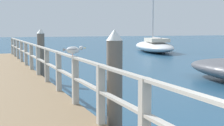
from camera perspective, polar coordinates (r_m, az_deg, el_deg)
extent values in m
cube|color=#B2ADA3|center=(4.33, 5.24, -8.84)|extent=(0.12, 0.12, 0.99)
cube|color=#B2ADA3|center=(5.81, -1.82, -5.07)|extent=(0.12, 0.12, 0.99)
cube|color=#B2ADA3|center=(7.35, -5.93, -2.82)|extent=(0.12, 0.12, 0.99)
cube|color=#B2ADA3|center=(8.93, -8.59, -1.34)|extent=(0.12, 0.12, 0.99)
cube|color=#B2ADA3|center=(10.52, -10.45, -0.31)|extent=(0.12, 0.12, 0.99)
cube|color=#B2ADA3|center=(12.13, -11.81, 0.45)|extent=(0.12, 0.12, 0.99)
cube|color=#B2ADA3|center=(13.74, -12.86, 1.03)|extent=(0.12, 0.12, 0.99)
cube|color=#B2ADA3|center=(15.35, -13.69, 1.49)|extent=(0.12, 0.12, 0.99)
cube|color=#B2ADA3|center=(16.97, -14.36, 1.86)|extent=(0.12, 0.12, 0.99)
cube|color=#B2ADA3|center=(18.59, -14.91, 2.17)|extent=(0.12, 0.12, 0.99)
cube|color=#B2ADA3|center=(20.22, -15.37, 2.42)|extent=(0.12, 0.12, 0.99)
cube|color=#B2ADA3|center=(21.84, -15.77, 2.64)|extent=(0.12, 0.12, 0.99)
cube|color=#B2ADA3|center=(12.09, -11.86, 2.68)|extent=(0.10, 19.60, 0.04)
cube|color=#B2ADA3|center=(12.12, -11.82, 0.68)|extent=(0.10, 19.60, 0.04)
cylinder|color=#6B6056|center=(6.28, 0.40, -4.89)|extent=(0.28, 0.28, 1.87)
cone|color=white|center=(6.18, 0.41, 4.57)|extent=(0.29, 0.29, 0.20)
cylinder|color=#6B6056|center=(13.88, -11.34, 0.82)|extent=(0.28, 0.28, 1.87)
cone|color=white|center=(13.83, -11.43, 5.09)|extent=(0.29, 0.29, 0.20)
ellipsoid|color=white|center=(7.44, -6.30, 2.07)|extent=(0.31, 0.22, 0.15)
sphere|color=white|center=(7.43, -4.95, 2.43)|extent=(0.09, 0.09, 0.09)
cone|color=gold|center=(7.42, -4.45, 2.43)|extent=(0.06, 0.04, 0.02)
cone|color=#939399|center=(7.46, -7.60, 2.14)|extent=(0.10, 0.09, 0.07)
ellipsoid|color=#939399|center=(7.44, -6.30, 2.28)|extent=(0.27, 0.24, 0.04)
cylinder|color=tan|center=(7.48, -6.35, 1.32)|extent=(0.01, 0.01, 0.05)
cylinder|color=tan|center=(7.43, -6.38, 1.29)|extent=(0.01, 0.01, 0.05)
ellipsoid|color=white|center=(30.99, 6.73, 2.64)|extent=(4.76, 9.10, 0.91)
cylinder|color=#B2B2B7|center=(29.90, 7.22, 4.07)|extent=(0.83, 2.97, 0.08)
cube|color=beige|center=(29.94, 7.19, 3.69)|extent=(2.23, 3.41, 0.30)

